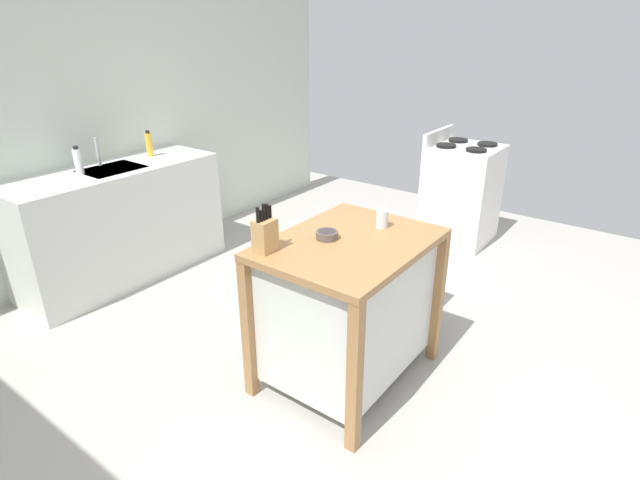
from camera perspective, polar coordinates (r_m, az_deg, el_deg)
The scene contains 12 objects.
ground_plane at distance 3.14m, azimuth 2.91°, elevation -14.99°, with size 6.83×6.83×0.00m, color #ADA8A0.
wall_back at distance 4.45m, azimuth -26.00°, elevation 12.85°, with size 5.83×0.10×2.60m, color silver.
kitchen_island at distance 2.85m, azimuth 3.25°, elevation -7.19°, with size 0.98×0.75×0.88m.
knife_block at distance 2.53m, azimuth -6.32°, elevation 0.67°, with size 0.11×0.09×0.25m.
bowl_ceramic_small at distance 2.69m, azimuth 0.80°, elevation 0.62°, with size 0.12×0.12×0.04m.
drinking_cup at distance 2.85m, azimuth 7.12°, elevation 2.42°, with size 0.07×0.07×0.10m.
trash_bin at distance 3.51m, azimuth 9.56°, elevation -4.60°, with size 0.36×0.28×0.63m.
sink_counter at distance 4.36m, azimuth -21.91°, elevation 1.80°, with size 1.65×0.60×0.92m.
sink_faucet at distance 4.32m, azimuth -24.07°, elevation 9.20°, with size 0.02×0.02×0.22m.
bottle_spray_cleaner at distance 4.13m, azimuth -25.93°, elevation 8.13°, with size 0.06×0.06×0.21m.
bottle_dish_soap at distance 4.48m, azimuth -18.96°, elevation 10.32°, with size 0.05×0.05×0.22m.
stove at distance 4.93m, azimuth 15.81°, elevation 5.17°, with size 0.60×0.60×1.04m.
Camera 1 is at (-2.06, -1.33, 1.95)m, focal length 27.98 mm.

